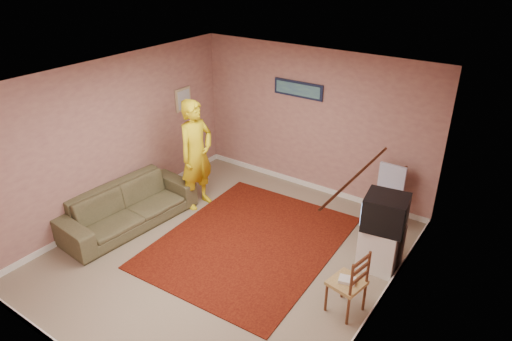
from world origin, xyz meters
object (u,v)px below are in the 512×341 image
Objects in this scene: tv_cabinet at (381,247)px; crt_tv at (385,212)px; chair_b at (348,276)px; sofa at (128,206)px; chair_a at (389,190)px; person at (196,155)px.

crt_tv reaches higher than tv_cabinet.
chair_b is 0.22× the size of sofa.
tv_cabinet is 1.23m from chair_a.
crt_tv is 0.28× the size of sofa.
chair_a is 2.24m from chair_b.
chair_b is at bearing -91.68° from tv_cabinet.
chair_b is at bearing -100.06° from crt_tv.
sofa is (-3.72, -0.18, -0.22)m from chair_b.
chair_a is 3.18m from person.
chair_a reaches higher than sofa.
person is (0.51, 1.13, 0.63)m from sofa.
chair_a reaches higher than chair_b.
tv_cabinet is 0.57m from crt_tv.
tv_cabinet is at bearing -66.50° from sofa.
chair_b reaches higher than tv_cabinet.
crt_tv is 1.23m from chair_a.
chair_a is 1.11× the size of chair_b.
sofa is at bearing -170.27° from crt_tv.
tv_cabinet reaches higher than sofa.
crt_tv is 1.12m from chair_b.
person is at bearing 173.38° from crt_tv.
person reaches higher than sofa.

